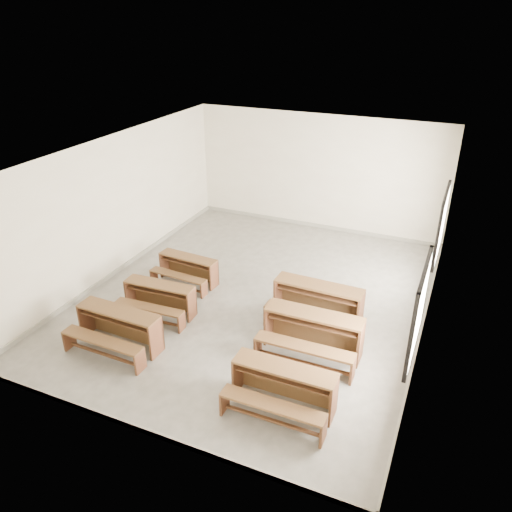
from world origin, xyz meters
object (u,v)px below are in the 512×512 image
at_px(desk_set_1, 159,297).
at_px(desk_set_5, 317,301).
at_px(desk_set_2, 188,268).
at_px(desk_set_3, 283,385).
at_px(desk_set_0, 118,326).
at_px(desk_set_4, 313,331).

xyz_separation_m(desk_set_1, desk_set_5, (3.04, 1.02, 0.08)).
xyz_separation_m(desk_set_2, desk_set_3, (3.42, -2.88, 0.06)).
distance_m(desk_set_0, desk_set_4, 3.56).
height_order(desk_set_1, desk_set_2, desk_set_1).
bearing_deg(desk_set_3, desk_set_0, 175.18).
distance_m(desk_set_2, desk_set_4, 3.67).
bearing_deg(desk_set_4, desk_set_1, 179.41).
bearing_deg(desk_set_2, desk_set_0, -84.61).
xyz_separation_m(desk_set_2, desk_set_4, (3.41, -1.36, 0.10)).
height_order(desk_set_1, desk_set_5, desk_set_5).
bearing_deg(desk_set_4, desk_set_2, 157.62).
height_order(desk_set_3, desk_set_5, desk_set_5).
bearing_deg(desk_set_2, desk_set_5, -2.22).
xyz_separation_m(desk_set_0, desk_set_4, (3.34, 1.24, 0.04)).
xyz_separation_m(desk_set_4, desk_set_5, (-0.23, 1.02, -0.00)).
distance_m(desk_set_1, desk_set_3, 3.62).
bearing_deg(desk_set_3, desk_set_1, 155.12).
distance_m(desk_set_0, desk_set_3, 3.36).
distance_m(desk_set_4, desk_set_5, 1.05).
bearing_deg(desk_set_1, desk_set_4, -3.01).
height_order(desk_set_0, desk_set_1, desk_set_0).
relative_size(desk_set_1, desk_set_2, 1.05).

